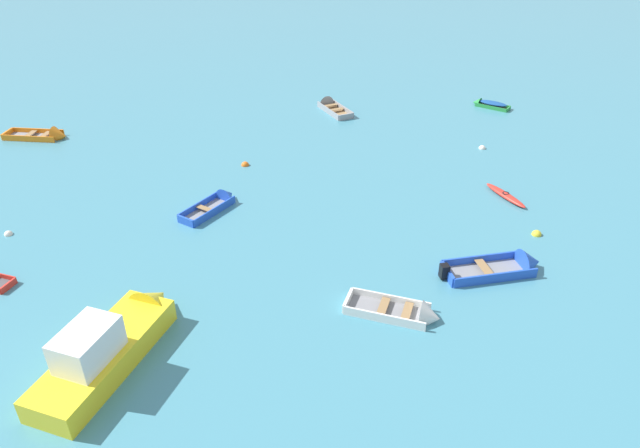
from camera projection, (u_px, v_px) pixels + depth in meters
name	position (u px, v px, depth m)	size (l,w,h in m)	color
rowboat_grey_outer_left	(329.00, 106.00, 42.22)	(2.31, 3.96, 1.14)	#99754C
rowboat_blue_cluster_outer	(511.00, 266.00, 24.70)	(4.61, 1.71, 1.32)	gray
rowboat_green_center	(487.00, 104.00, 42.49)	(2.56, 2.46, 0.80)	#4C4C51
motor_launch_yellow_outer_right	(112.00, 342.00, 19.95)	(4.63, 6.73, 2.41)	yellow
rowboat_white_distant_center	(412.00, 314.00, 22.02)	(3.82, 2.72, 1.18)	gray
rowboat_orange_back_row_left	(50.00, 136.00, 37.28)	(4.26, 2.24, 1.22)	gray
rowboat_blue_cluster_inner	(219.00, 202.00, 29.65)	(3.07, 3.32, 1.01)	gray
kayak_red_far_left	(505.00, 195.00, 30.37)	(1.34, 3.01, 0.29)	red
mooring_buoy_near_foreground	(482.00, 149.00, 35.97)	(0.42, 0.42, 0.42)	silver
mooring_buoy_between_boats_right	(536.00, 235.00, 27.26)	(0.46, 0.46, 0.46)	yellow
mooring_buoy_midfield	(245.00, 165.00, 33.86)	(0.46, 0.46, 0.46)	orange
mooring_buoy_between_boats_left	(9.00, 235.00, 27.27)	(0.39, 0.39, 0.39)	silver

